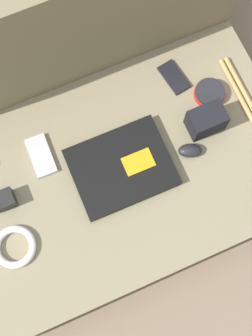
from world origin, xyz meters
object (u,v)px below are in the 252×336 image
object	(u,v)px
laptop	(121,167)
phone_black	(41,156)
phone_silver	(174,77)
charger_brick	(5,200)
camera_pouch	(206,121)
speaker_puck	(209,93)
computer_mouse	(190,151)

from	to	relation	value
laptop	phone_black	bearing A→B (deg)	148.02
laptop	phone_silver	world-z (taller)	laptop
phone_silver	charger_brick	distance (m)	0.64
phone_black	camera_pouch	world-z (taller)	camera_pouch
speaker_puck	camera_pouch	bearing A→B (deg)	-124.55
laptop	charger_brick	size ratio (longest dim) A/B	5.12
laptop	phone_silver	xyz separation A→B (m)	(0.27, 0.21, -0.01)
computer_mouse	phone_silver	xyz separation A→B (m)	(0.06, 0.24, -0.01)
computer_mouse	charger_brick	size ratio (longest dim) A/B	1.44
computer_mouse	phone_black	distance (m)	0.45
computer_mouse	charger_brick	bearing A→B (deg)	-165.87
laptop	phone_silver	bearing A→B (deg)	37.91
phone_black	camera_pouch	distance (m)	0.51
phone_black	charger_brick	distance (m)	0.17
speaker_puck	phone_silver	xyz separation A→B (m)	(-0.08, 0.10, -0.01)
computer_mouse	phone_silver	distance (m)	0.25
speaker_puck	charger_brick	size ratio (longest dim) A/B	1.66
phone_silver	phone_black	xyz separation A→B (m)	(-0.48, -0.07, 0.00)
laptop	phone_black	world-z (taller)	laptop
laptop	phone_black	size ratio (longest dim) A/B	2.25
computer_mouse	speaker_puck	distance (m)	0.20
phone_black	charger_brick	xyz separation A→B (m)	(-0.14, -0.09, 0.02)
computer_mouse	charger_brick	xyz separation A→B (m)	(-0.56, 0.08, 0.01)
computer_mouse	speaker_puck	bearing A→B (deg)	68.88
laptop	computer_mouse	world-z (taller)	same
camera_pouch	computer_mouse	bearing A→B (deg)	-142.58
computer_mouse	camera_pouch	xyz separation A→B (m)	(0.08, 0.06, 0.03)
laptop	computer_mouse	distance (m)	0.21
charger_brick	computer_mouse	bearing A→B (deg)	-8.04
laptop	charger_brick	world-z (taller)	charger_brick
phone_silver	charger_brick	xyz separation A→B (m)	(-0.62, -0.16, 0.02)
phone_silver	camera_pouch	xyz separation A→B (m)	(0.02, -0.18, 0.04)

